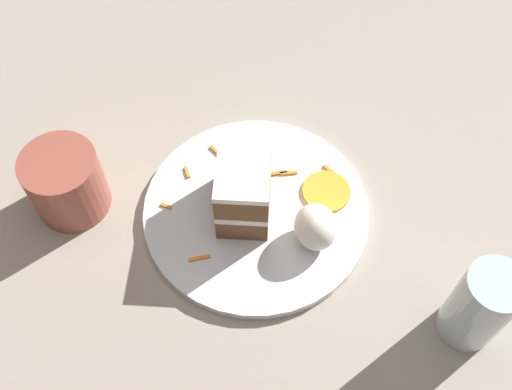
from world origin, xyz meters
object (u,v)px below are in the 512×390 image
(cream_dollop, at_px, (316,227))
(drinking_glass, at_px, (477,309))
(plate, at_px, (256,211))
(cake_slice, at_px, (244,186))
(orange_garnish, at_px, (326,191))
(coffee_mug, at_px, (65,181))

(cream_dollop, distance_m, drinking_glass, 0.19)
(cream_dollop, bearing_deg, drinking_glass, -138.70)
(plate, bearing_deg, drinking_glass, -138.36)
(cake_slice, distance_m, drinking_glass, 0.28)
(drinking_glass, bearing_deg, cream_dollop, 41.30)
(orange_garnish, xyz_separation_m, drinking_glass, (-0.20, -0.09, 0.04))
(plate, xyz_separation_m, coffee_mug, (0.08, 0.21, 0.04))
(orange_garnish, distance_m, drinking_glass, 0.22)
(cake_slice, bearing_deg, cream_dollop, -25.27)
(plate, bearing_deg, cake_slice, 59.37)
(plate, height_order, coffee_mug, coffee_mug)
(cream_dollop, xyz_separation_m, drinking_glass, (-0.14, -0.13, 0.01))
(cake_slice, bearing_deg, drinking_glass, -27.76)
(plate, relative_size, coffee_mug, 3.04)
(plate, distance_m, drinking_glass, 0.27)
(drinking_glass, xyz_separation_m, coffee_mug, (0.28, 0.39, -0.00))
(cream_dollop, bearing_deg, cake_slice, 45.01)
(cream_dollop, height_order, drinking_glass, drinking_glass)
(cake_slice, relative_size, orange_garnish, 1.81)
(cake_slice, distance_m, cream_dollop, 0.09)
(cream_dollop, height_order, orange_garnish, cream_dollop)
(plate, height_order, orange_garnish, orange_garnish)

